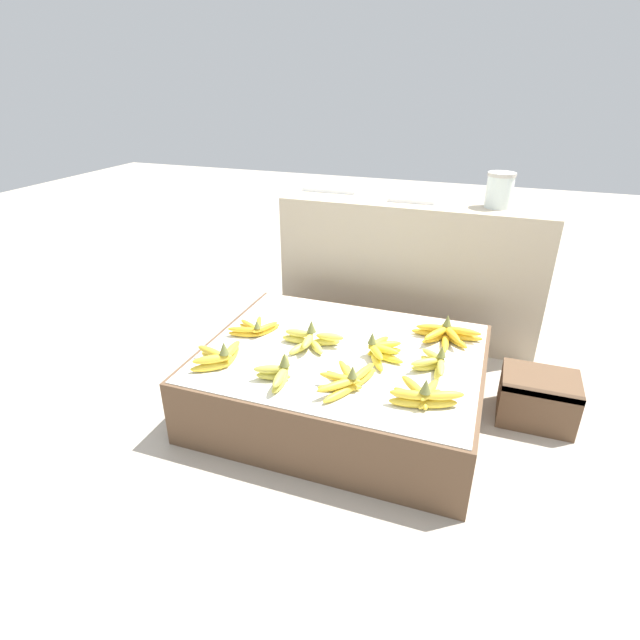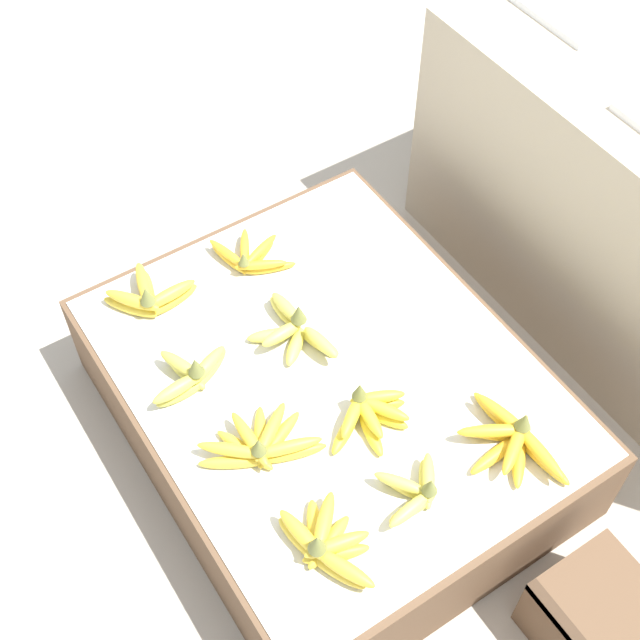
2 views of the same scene
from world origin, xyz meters
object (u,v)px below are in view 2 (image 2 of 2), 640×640
Objects in this scene: banana_bunch_front_left at (149,297)px; banana_bunch_front_right at (324,545)px; wooden_crate at (605,629)px; banana_bunch_front_midleft at (191,375)px; banana_bunch_back_right at (512,439)px; banana_bunch_front_midright at (261,445)px; banana_bunch_middle_right at (415,491)px; banana_bunch_middle_midright at (369,414)px; banana_bunch_middle_left at (249,257)px; banana_bunch_middle_midleft at (295,330)px.

banana_bunch_front_left is 0.92× the size of banana_bunch_front_right.
wooden_crate is 1.03m from banana_bunch_front_midleft.
banana_bunch_front_right is 0.47m from banana_bunch_back_right.
banana_bunch_front_midright is 0.53m from banana_bunch_back_right.
banana_bunch_front_left is 0.75m from banana_bunch_front_right.
wooden_crate is 0.49m from banana_bunch_middle_right.
banana_bunch_middle_left is at bearing 178.51° from banana_bunch_middle_midright.
wooden_crate is 1.30× the size of banana_bunch_front_midleft.
banana_bunch_front_midleft is at bearing -152.51° from wooden_crate.
banana_bunch_middle_midleft is at bearing -6.45° from banana_bunch_middle_left.
banana_bunch_front_right reaches higher than banana_bunch_middle_midright.
banana_bunch_back_right is at bearing 43.92° from banana_bunch_front_midleft.
banana_bunch_middle_midright is at bearing 3.14° from banana_bunch_middle_midleft.
banana_bunch_front_left is 0.77× the size of banana_bunch_back_right.
wooden_crate is at bearing 8.77° from banana_bunch_middle_left.
banana_bunch_middle_right is at bearing -93.38° from banana_bunch_back_right.
banana_bunch_middle_midright is 0.20m from banana_bunch_middle_right.
banana_bunch_front_midright is 0.34m from banana_bunch_middle_right.
banana_bunch_front_midleft is 0.38m from banana_bunch_middle_left.
banana_bunch_front_right is at bearing 0.62° from banana_bunch_front_left.
banana_bunch_front_midleft is at bearing -176.53° from banana_bunch_front_right.
banana_bunch_front_right is 1.11× the size of banana_bunch_middle_midright.
banana_bunch_middle_midright is at bearing 172.37° from banana_bunch_middle_right.
wooden_crate is 0.66m from banana_bunch_middle_midright.
banana_bunch_middle_midleft is (-0.48, 0.23, 0.00)m from banana_bunch_front_right.
banana_bunch_front_midright reaches higher than banana_bunch_middle_left.
banana_bunch_middle_left is (-1.14, -0.18, 0.20)m from wooden_crate.
banana_bunch_middle_midright reaches higher than banana_bunch_front_midright.
banana_bunch_front_left is (-1.15, -0.44, 0.21)m from wooden_crate.
banana_bunch_middle_left is 1.03× the size of banana_bunch_middle_right.
banana_bunch_middle_right is at bearing 38.24° from banana_bunch_front_midright.
banana_bunch_front_midleft reaches higher than banana_bunch_front_midright.
banana_bunch_back_right reaches higher than wooden_crate.
wooden_crate is 0.62m from banana_bunch_front_right.
banana_bunch_middle_midleft reaches higher than banana_bunch_middle_left.
banana_bunch_middle_right is 0.62× the size of banana_bunch_back_right.
banana_bunch_front_midright is 1.44× the size of banana_bunch_middle_left.
banana_bunch_middle_midright is (0.55, 0.25, -0.00)m from banana_bunch_front_left.
banana_bunch_front_midleft reaches higher than banana_bunch_middle_midright.
banana_bunch_front_midleft is 0.86× the size of banana_bunch_middle_midleft.
banana_bunch_front_left reaches higher than banana_bunch_middle_right.
banana_bunch_front_midleft is at bearing -94.00° from banana_bunch_middle_midleft.
banana_bunch_front_right is at bearing -19.38° from banana_bunch_middle_left.
banana_bunch_middle_right reaches higher than banana_bunch_middle_left.
banana_bunch_middle_midright reaches higher than banana_bunch_middle_left.
banana_bunch_front_midright is 0.26m from banana_bunch_front_right.
banana_bunch_front_midleft is 0.41m from banana_bunch_middle_midright.
banana_bunch_middle_right reaches higher than wooden_crate.
banana_bunch_back_right is (0.28, 0.46, 0.00)m from banana_bunch_front_midright.
banana_bunch_front_midleft is at bearing -153.54° from banana_bunch_middle_right.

